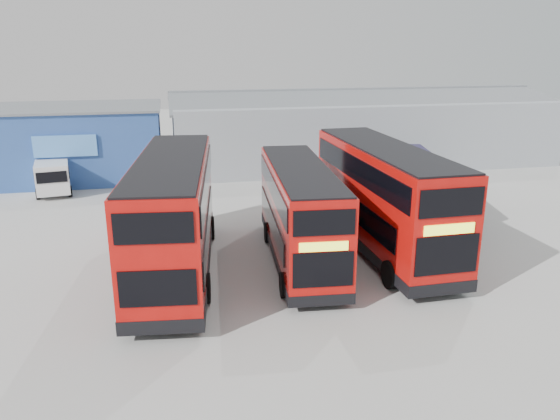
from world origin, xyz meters
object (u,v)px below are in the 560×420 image
(double_decker_centre, at_px, (300,215))
(panel_van, at_px, (53,174))
(double_decker_left, at_px, (174,217))
(single_decker_blue, at_px, (419,184))
(maintenance_shed, at_px, (356,128))
(office_block, at_px, (75,142))
(double_decker_right, at_px, (384,200))

(double_decker_centre, relative_size, panel_van, 2.00)
(double_decker_centre, xyz_separation_m, panel_van, (-13.03, 14.89, -0.95))
(double_decker_left, distance_m, single_decker_blue, 16.02)
(double_decker_centre, bearing_deg, single_decker_blue, 41.62)
(maintenance_shed, xyz_separation_m, double_decker_left, (-15.38, -21.21, -0.13))
(maintenance_shed, distance_m, panel_van, 23.80)
(office_block, xyz_separation_m, double_decker_centre, (12.08, -19.00, -0.42))
(double_decker_right, height_order, single_decker_blue, double_decker_right)
(maintenance_shed, height_order, double_decker_centre, maintenance_shed)
(maintenance_shed, relative_size, double_decker_left, 2.54)
(double_decker_centre, relative_size, double_decker_right, 0.88)
(double_decker_left, bearing_deg, double_decker_right, -169.12)
(double_decker_left, xyz_separation_m, single_decker_blue, (14.38, 6.98, -1.06))
(single_decker_blue, bearing_deg, double_decker_centre, 49.10)
(panel_van, bearing_deg, double_decker_right, -49.10)
(double_decker_right, height_order, panel_van, double_decker_right)
(panel_van, bearing_deg, double_decker_left, -72.58)
(office_block, distance_m, double_decker_right, 24.52)
(single_decker_blue, distance_m, panel_van, 23.41)
(double_decker_centre, xyz_separation_m, single_decker_blue, (8.92, 6.78, -0.74))
(office_block, bearing_deg, double_decker_left, -70.97)
(double_decker_centre, bearing_deg, office_block, 126.85)
(office_block, relative_size, panel_van, 2.37)
(office_block, height_order, double_decker_left, office_block)
(office_block, height_order, panel_van, office_block)
(office_block, bearing_deg, single_decker_blue, -30.21)
(office_block, relative_size, single_decker_blue, 1.14)
(single_decker_blue, bearing_deg, panel_van, -8.39)
(maintenance_shed, distance_m, double_decker_left, 26.20)
(double_decker_centre, bearing_deg, double_decker_left, -173.43)
(panel_van, bearing_deg, maintenance_shed, 5.68)
(maintenance_shed, distance_m, double_decker_centre, 23.24)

